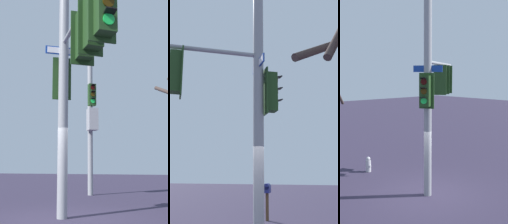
# 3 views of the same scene
# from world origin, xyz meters

# --- Properties ---
(ground_plane) EXTENTS (80.00, 80.00, 0.00)m
(ground_plane) POSITION_xyz_m (0.00, 0.00, 0.00)
(ground_plane) COLOR #30293E
(main_signal_pole_assembly) EXTENTS (2.89, 5.37, 8.95)m
(main_signal_pole_assembly) POSITION_xyz_m (0.47, -0.69, 4.61)
(main_signal_pole_assembly) COLOR gray
(main_signal_pole_assembly) RESTS_ON ground
(secondary_pole_assembly) EXTENTS (0.69, 0.85, 7.94)m
(secondary_pole_assembly) POSITION_xyz_m (-1.03, 6.56, 4.01)
(secondary_pole_assembly) COLOR gray
(secondary_pole_assembly) RESTS_ON ground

